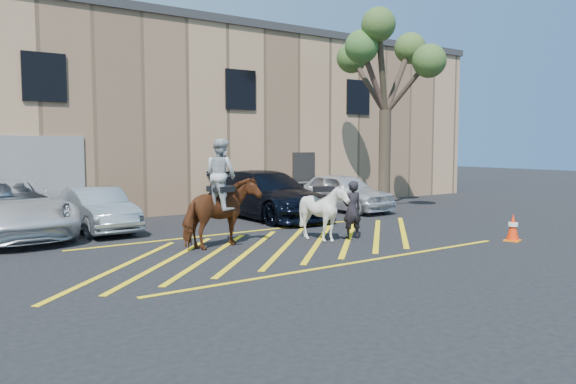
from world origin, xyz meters
TOP-DOWN VIEW (x-y plane):
  - ground at (0.00, 0.00)m, footprint 90.00×90.00m
  - car_white_pickup at (-5.46, 5.10)m, footprint 2.89×5.81m
  - car_silver_sedan at (-3.13, 4.78)m, footprint 1.42×3.90m
  - car_blue_suv at (2.52, 4.42)m, footprint 2.34×5.60m
  - car_white_suv at (6.00, 4.46)m, footprint 2.04×4.38m
  - handler at (2.09, -0.42)m, footprint 0.63×0.47m
  - warehouse at (-0.01, 11.99)m, footprint 32.42×10.20m
  - hatching_zone at (-0.00, -0.30)m, footprint 12.60×5.12m
  - mounted_bay at (-1.42, 0.45)m, footprint 2.19×1.38m
  - saddled_white at (1.21, -0.29)m, footprint 1.84×1.87m
  - traffic_cone at (5.28, -3.16)m, footprint 0.48×0.48m
  - tree at (7.09, 3.39)m, footprint 3.99×4.37m

SIDE VIEW (x-z plane):
  - ground at x=0.00m, z-range 0.00..0.00m
  - hatching_zone at x=0.00m, z-range 0.00..0.01m
  - traffic_cone at x=5.28m, z-range 0.00..0.73m
  - car_silver_sedan at x=-3.13m, z-range 0.00..1.28m
  - car_white_suv at x=6.00m, z-range 0.00..1.45m
  - handler at x=2.09m, z-range 0.00..1.56m
  - saddled_white at x=1.21m, z-range 0.01..1.56m
  - car_white_pickup at x=-5.46m, z-range 0.00..1.58m
  - car_blue_suv at x=2.52m, z-range 0.00..1.62m
  - mounted_bay at x=-1.42m, z-range -0.26..2.42m
  - warehouse at x=-0.01m, z-range 0.00..7.30m
  - tree at x=7.09m, z-range 2.04..9.35m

